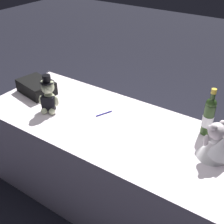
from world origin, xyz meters
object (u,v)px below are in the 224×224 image
(teddy_bear_bride, at_px, (216,144))
(champagne_bottle, at_px, (209,116))
(signing_pen, at_px, (103,114))
(gift_case_black, at_px, (36,87))
(teddy_bear_groom, at_px, (49,97))

(teddy_bear_bride, height_order, champagne_bottle, champagne_bottle)
(signing_pen, bearing_deg, gift_case_black, 3.18)
(teddy_bear_groom, height_order, teddy_bear_bride, teddy_bear_groom)
(teddy_bear_groom, bearing_deg, gift_case_black, -26.41)
(champagne_bottle, relative_size, signing_pen, 2.50)
(teddy_bear_groom, height_order, gift_case_black, teddy_bear_groom)
(signing_pen, distance_m, gift_case_black, 0.64)
(gift_case_black, bearing_deg, teddy_bear_groom, 153.59)
(teddy_bear_groom, bearing_deg, champagne_bottle, -160.67)
(teddy_bear_bride, xyz_separation_m, signing_pen, (0.80, -0.02, -0.10))
(teddy_bear_bride, bearing_deg, champagne_bottle, -60.48)
(gift_case_black, bearing_deg, signing_pen, -176.82)
(teddy_bear_groom, distance_m, gift_case_black, 0.32)
(teddy_bear_bride, xyz_separation_m, gift_case_black, (1.43, 0.01, -0.05))
(teddy_bear_bride, relative_size, signing_pen, 1.85)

